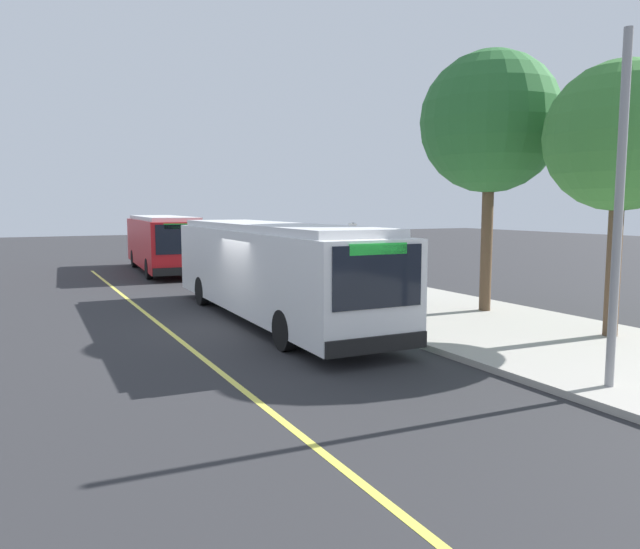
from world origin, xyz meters
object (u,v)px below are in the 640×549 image
waiting_bench (369,284)px  route_sign_post (353,254)px  transit_bus_main (271,267)px  pedestrian_commuter (310,269)px  transit_bus_second (163,242)px

waiting_bench → route_sign_post: 3.28m
transit_bus_main → pedestrian_commuter: size_ratio=7.37×
route_sign_post → pedestrian_commuter: route_sign_post is taller
waiting_bench → route_sign_post: (2.24, -1.99, 1.32)m
transit_bus_main → waiting_bench: (-1.84, 4.60, -0.99)m
transit_bus_second → waiting_bench: transit_bus_second is taller
pedestrian_commuter → transit_bus_main: bearing=-41.5°
transit_bus_main → route_sign_post: size_ratio=4.45×
transit_bus_main → transit_bus_second: same height
transit_bus_main → transit_bus_second: size_ratio=1.20×
transit_bus_main → transit_bus_second: (-15.31, 0.14, -0.00)m
pedestrian_commuter → route_sign_post: bearing=-5.5°
transit_bus_second → waiting_bench: bearing=18.3°
waiting_bench → pedestrian_commuter: bearing=-133.1°
route_sign_post → pedestrian_commuter: (-3.77, 0.36, -0.84)m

